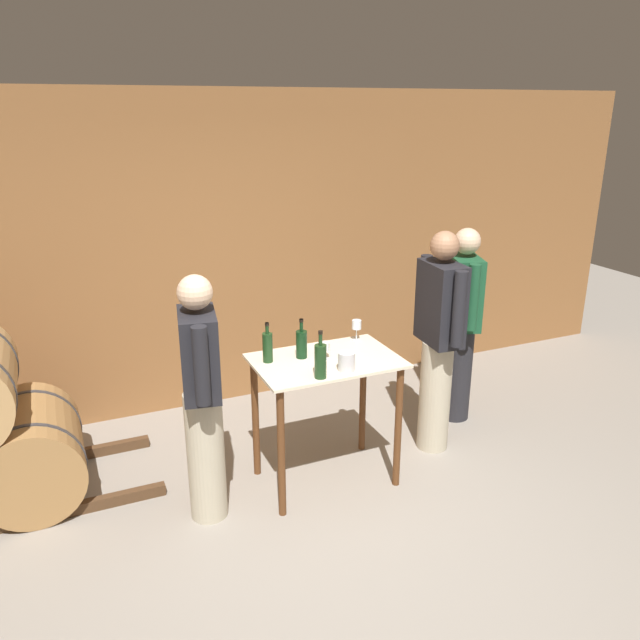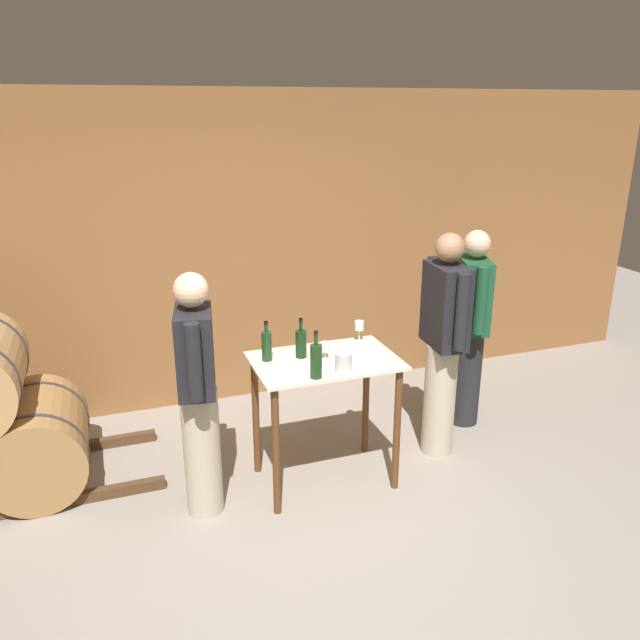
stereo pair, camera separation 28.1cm
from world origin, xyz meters
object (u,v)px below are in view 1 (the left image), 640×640
object	(u,v)px
wine_bottle_left	(320,360)
wine_glass_near_center	(357,325)
ice_bucket	(346,361)
wine_bottle_center	(302,343)
person_visitor_bearded	(202,396)
wine_bottle_far_left	(268,346)
wine_glass_near_left	(326,347)
person_host	(439,338)
person_visitor_with_scarf	(461,322)

from	to	relation	value
wine_bottle_left	wine_glass_near_center	bearing A→B (deg)	44.68
wine_bottle_left	ice_bucket	xyz separation A→B (m)	(0.20, 0.04, -0.06)
wine_bottle_center	person_visitor_bearded	bearing A→B (deg)	-167.16
ice_bucket	wine_bottle_center	bearing A→B (deg)	119.98
wine_bottle_far_left	wine_glass_near_left	world-z (taller)	wine_bottle_far_left
wine_glass_near_center	ice_bucket	size ratio (longest dim) A/B	1.24
wine_bottle_center	person_host	bearing A→B (deg)	-1.02
person_visitor_with_scarf	wine_bottle_center	bearing A→B (deg)	-168.15
wine_glass_near_center	wine_bottle_left	bearing A→B (deg)	-135.32
wine_bottle_left	person_visitor_bearded	world-z (taller)	person_visitor_bearded
person_visitor_with_scarf	wine_glass_near_center	bearing A→B (deg)	-170.40
wine_bottle_far_left	wine_glass_near_left	xyz separation A→B (m)	(0.37, -0.11, -0.02)
person_visitor_bearded	person_host	bearing A→B (deg)	4.61
ice_bucket	person_host	world-z (taller)	person_host
wine_bottle_left	person_host	bearing A→B (deg)	16.80
wine_bottle_left	person_visitor_with_scarf	xyz separation A→B (m)	(1.57, 0.68, -0.18)
person_visitor_bearded	wine_bottle_left	bearing A→B (deg)	-14.68
wine_bottle_left	wine_glass_near_center	xyz separation A→B (m)	(0.51, 0.50, -0.00)
wine_bottle_far_left	person_visitor_bearded	world-z (taller)	person_visitor_bearded
wine_bottle_far_left	wine_glass_near_center	xyz separation A→B (m)	(0.72, 0.12, 0.01)
wine_bottle_far_left	wine_bottle_center	world-z (taller)	same
wine_bottle_far_left	wine_bottle_left	bearing A→B (deg)	-60.02
wine_bottle_far_left	wine_glass_near_left	bearing A→B (deg)	-16.25
wine_bottle_left	person_host	xyz separation A→B (m)	(1.11, 0.34, -0.14)
wine_bottle_far_left	person_visitor_with_scarf	world-z (taller)	person_visitor_with_scarf
wine_bottle_center	person_visitor_bearded	xyz separation A→B (m)	(-0.73, -0.17, -0.17)
wine_bottle_center	ice_bucket	xyz separation A→B (m)	(0.18, -0.32, -0.04)
wine_bottle_left	wine_glass_near_left	xyz separation A→B (m)	(0.16, 0.27, -0.03)
wine_glass_near_left	person_host	world-z (taller)	person_host
wine_bottle_far_left	person_visitor_with_scarf	bearing A→B (deg)	9.61
wine_bottle_far_left	person_host	bearing A→B (deg)	-1.83
wine_bottle_left	wine_bottle_center	bearing A→B (deg)	87.42
wine_bottle_left	wine_glass_near_left	distance (m)	0.31
wine_glass_near_center	wine_bottle_far_left	bearing A→B (deg)	-170.37
wine_bottle_center	ice_bucket	size ratio (longest dim) A/B	2.23
wine_glass_near_left	person_host	bearing A→B (deg)	3.98
wine_bottle_left	person_visitor_bearded	size ratio (longest dim) A/B	0.19
wine_glass_near_left	wine_glass_near_center	world-z (taller)	wine_glass_near_center
ice_bucket	wine_glass_near_left	bearing A→B (deg)	100.57
wine_bottle_left	person_host	size ratio (longest dim) A/B	0.18
wine_glass_near_center	ice_bucket	xyz separation A→B (m)	(-0.31, -0.46, -0.05)
wine_glass_near_left	person_visitor_with_scarf	size ratio (longest dim) A/B	0.07
wine_bottle_center	ice_bucket	world-z (taller)	wine_bottle_center
wine_bottle_left	wine_glass_near_left	world-z (taller)	wine_bottle_left
person_visitor_bearded	wine_bottle_center	bearing A→B (deg)	12.84
wine_bottle_far_left	wine_bottle_left	distance (m)	0.44
wine_bottle_center	person_host	world-z (taller)	person_host
person_host	person_visitor_with_scarf	xyz separation A→B (m)	(0.45, 0.34, -0.04)
ice_bucket	person_visitor_bearded	distance (m)	0.94
person_visitor_with_scarf	person_visitor_bearded	size ratio (longest dim) A/B	1.01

